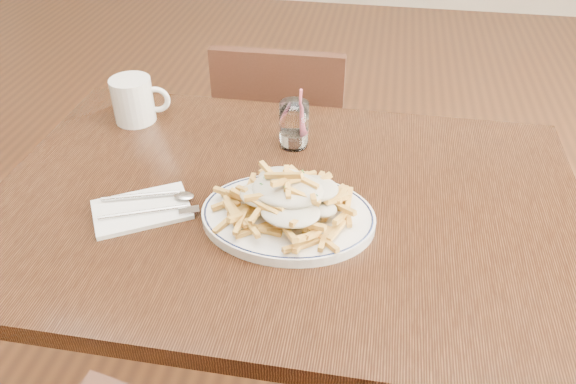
% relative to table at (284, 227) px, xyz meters
% --- Properties ---
extents(table, '(1.20, 0.80, 0.75)m').
position_rel_table_xyz_m(table, '(0.00, 0.00, 0.00)').
color(table, black).
rests_on(table, ground).
extents(chair_far, '(0.39, 0.39, 0.83)m').
position_rel_table_xyz_m(chair_far, '(-0.12, 0.64, -0.20)').
color(chair_far, black).
rests_on(chair_far, ground).
extents(fries_plate, '(0.34, 0.30, 0.02)m').
position_rel_table_xyz_m(fries_plate, '(0.02, -0.07, 0.09)').
color(fries_plate, white).
rests_on(fries_plate, table).
extents(loaded_fries, '(0.29, 0.25, 0.08)m').
position_rel_table_xyz_m(loaded_fries, '(0.02, -0.07, 0.14)').
color(loaded_fries, gold).
rests_on(loaded_fries, fries_plate).
extents(napkin, '(0.22, 0.20, 0.01)m').
position_rel_table_xyz_m(napkin, '(-0.27, -0.09, 0.08)').
color(napkin, white).
rests_on(napkin, table).
extents(cutlery, '(0.21, 0.14, 0.01)m').
position_rel_table_xyz_m(cutlery, '(-0.27, -0.09, 0.09)').
color(cutlery, silver).
rests_on(cutlery, napkin).
extents(water_glass, '(0.07, 0.07, 0.15)m').
position_rel_table_xyz_m(water_glass, '(-0.01, 0.20, 0.13)').
color(water_glass, white).
rests_on(water_glass, table).
extents(coffee_mug, '(0.14, 0.10, 0.11)m').
position_rel_table_xyz_m(coffee_mug, '(-0.42, 0.25, 0.13)').
color(coffee_mug, white).
rests_on(coffee_mug, table).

